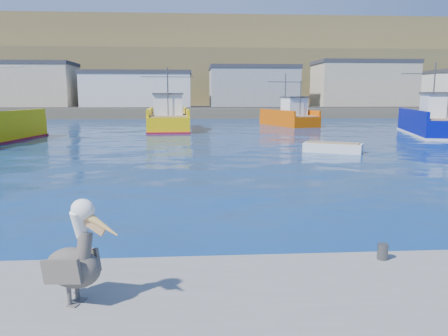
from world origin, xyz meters
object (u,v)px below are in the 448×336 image
at_px(skiff_mid, 333,149).
at_px(pelican, 75,259).
at_px(boat_orange, 290,117).
at_px(trawler_blue, 436,123).
at_px(trawler_yellow_b, 168,119).

distance_m(skiff_mid, pelican, 23.07).
bearing_deg(pelican, boat_orange, 73.88).
bearing_deg(skiff_mid, pelican, -116.94).
distance_m(trawler_blue, skiff_mid, 17.64).
bearing_deg(skiff_mid, boat_orange, 83.75).
bearing_deg(pelican, trawler_yellow_b, 91.31).
bearing_deg(trawler_blue, pelican, -126.36).
bearing_deg(boat_orange, trawler_blue, -52.03).
distance_m(trawler_yellow_b, skiff_mid, 22.76).
bearing_deg(trawler_blue, boat_orange, 127.97).
height_order(trawler_blue, pelican, trawler_blue).
height_order(trawler_yellow_b, pelican, trawler_yellow_b).
relative_size(boat_orange, pelican, 6.06).
relative_size(trawler_blue, skiff_mid, 3.48).
relative_size(skiff_mid, pelican, 2.35).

